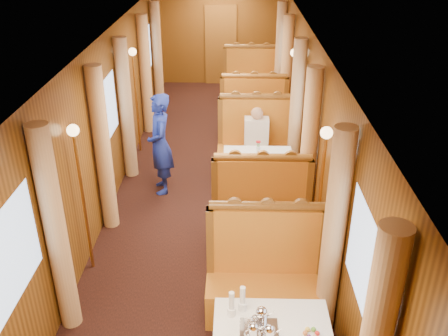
{
  "coord_description": "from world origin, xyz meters",
  "views": [
    {
      "loc": [
        0.4,
        -6.81,
        4.03
      ],
      "look_at": [
        0.26,
        -1.01,
        1.05
      ],
      "focal_mm": 40.0,
      "sensor_mm": 36.0,
      "label": 1
    }
  ],
  "objects_px": {
    "banquette_mid_fwd": "(260,210)",
    "banquette_mid_aft": "(255,147)",
    "banquette_far_aft": "(251,85)",
    "tea_tray": "(259,329)",
    "teapot_left": "(253,333)",
    "fruit_plate": "(311,335)",
    "table_far": "(252,101)",
    "passenger": "(256,135)",
    "rose_vase_far": "(252,77)",
    "teapot_right": "(269,335)",
    "table_mid": "(257,177)",
    "steward": "(160,144)",
    "banquette_far_fwd": "(253,116)",
    "teapot_back": "(261,318)",
    "banquette_near_aft": "(265,280)",
    "rose_vase_mid": "(258,145)"
  },
  "relations": [
    {
      "from": "banquette_mid_fwd",
      "to": "banquette_mid_aft",
      "type": "relative_size",
      "value": 1.0
    },
    {
      "from": "banquette_far_aft",
      "to": "tea_tray",
      "type": "relative_size",
      "value": 3.94
    },
    {
      "from": "teapot_left",
      "to": "fruit_plate",
      "type": "distance_m",
      "value": 0.51
    },
    {
      "from": "table_far",
      "to": "passenger",
      "type": "bearing_deg",
      "value": -90.0
    },
    {
      "from": "rose_vase_far",
      "to": "tea_tray",
      "type": "bearing_deg",
      "value": -90.87
    },
    {
      "from": "banquette_mid_fwd",
      "to": "banquette_far_aft",
      "type": "xyz_separation_m",
      "value": [
        0.0,
        5.53,
        0.0
      ]
    },
    {
      "from": "teapot_left",
      "to": "teapot_right",
      "type": "distance_m",
      "value": 0.14
    },
    {
      "from": "table_mid",
      "to": "banquette_mid_aft",
      "type": "relative_size",
      "value": 0.78
    },
    {
      "from": "table_far",
      "to": "steward",
      "type": "distance_m",
      "value": 3.62
    },
    {
      "from": "banquette_far_fwd",
      "to": "tea_tray",
      "type": "distance_m",
      "value": 6.04
    },
    {
      "from": "table_far",
      "to": "teapot_back",
      "type": "height_order",
      "value": "teapot_back"
    },
    {
      "from": "banquette_mid_aft",
      "to": "banquette_far_aft",
      "type": "distance_m",
      "value": 3.5
    },
    {
      "from": "banquette_near_aft",
      "to": "banquette_mid_aft",
      "type": "distance_m",
      "value": 3.5
    },
    {
      "from": "banquette_mid_fwd",
      "to": "fruit_plate",
      "type": "xyz_separation_m",
      "value": [
        0.33,
        -2.59,
        0.35
      ]
    },
    {
      "from": "teapot_right",
      "to": "rose_vase_mid",
      "type": "relative_size",
      "value": 0.43
    },
    {
      "from": "banquette_far_aft",
      "to": "rose_vase_mid",
      "type": "relative_size",
      "value": 3.72
    },
    {
      "from": "tea_tray",
      "to": "teapot_right",
      "type": "bearing_deg",
      "value": -54.96
    },
    {
      "from": "teapot_back",
      "to": "steward",
      "type": "bearing_deg",
      "value": 94.02
    },
    {
      "from": "banquette_near_aft",
      "to": "passenger",
      "type": "relative_size",
      "value": 1.76
    },
    {
      "from": "banquette_mid_fwd",
      "to": "fruit_plate",
      "type": "relative_size",
      "value": 6.41
    },
    {
      "from": "banquette_near_aft",
      "to": "banquette_far_fwd",
      "type": "height_order",
      "value": "same"
    },
    {
      "from": "banquette_near_aft",
      "to": "banquette_far_fwd",
      "type": "distance_m",
      "value": 4.97
    },
    {
      "from": "fruit_plate",
      "to": "steward",
      "type": "bearing_deg",
      "value": 115.64
    },
    {
      "from": "banquette_far_fwd",
      "to": "tea_tray",
      "type": "relative_size",
      "value": 3.94
    },
    {
      "from": "banquette_mid_fwd",
      "to": "passenger",
      "type": "distance_m",
      "value": 1.85
    },
    {
      "from": "teapot_back",
      "to": "rose_vase_far",
      "type": "height_order",
      "value": "rose_vase_far"
    },
    {
      "from": "banquette_mid_fwd",
      "to": "rose_vase_mid",
      "type": "relative_size",
      "value": 3.72
    },
    {
      "from": "banquette_near_aft",
      "to": "table_mid",
      "type": "relative_size",
      "value": 1.28
    },
    {
      "from": "teapot_left",
      "to": "banquette_far_fwd",
      "type": "bearing_deg",
      "value": 65.96
    },
    {
      "from": "banquette_mid_fwd",
      "to": "banquette_mid_aft",
      "type": "height_order",
      "value": "same"
    },
    {
      "from": "banquette_near_aft",
      "to": "tea_tray",
      "type": "height_order",
      "value": "banquette_near_aft"
    },
    {
      "from": "teapot_right",
      "to": "teapot_back",
      "type": "xyz_separation_m",
      "value": [
        -0.06,
        0.19,
        0.01
      ]
    },
    {
      "from": "teapot_back",
      "to": "table_mid",
      "type": "bearing_deg",
      "value": 71.45
    },
    {
      "from": "table_mid",
      "to": "passenger",
      "type": "bearing_deg",
      "value": 90.0
    },
    {
      "from": "banquette_mid_fwd",
      "to": "teapot_right",
      "type": "xyz_separation_m",
      "value": [
        -0.04,
        -2.64,
        0.39
      ]
    },
    {
      "from": "banquette_far_fwd",
      "to": "teapot_back",
      "type": "height_order",
      "value": "banquette_far_fwd"
    },
    {
      "from": "banquette_near_aft",
      "to": "banquette_far_fwd",
      "type": "relative_size",
      "value": 1.0
    },
    {
      "from": "banquette_near_aft",
      "to": "steward",
      "type": "height_order",
      "value": "steward"
    },
    {
      "from": "banquette_near_aft",
      "to": "teapot_left",
      "type": "relative_size",
      "value": 8.67
    },
    {
      "from": "fruit_plate",
      "to": "passenger",
      "type": "distance_m",
      "value": 4.43
    },
    {
      "from": "banquette_far_fwd",
      "to": "banquette_far_aft",
      "type": "height_order",
      "value": "same"
    },
    {
      "from": "tea_tray",
      "to": "steward",
      "type": "distance_m",
      "value": 4.03
    },
    {
      "from": "banquette_mid_fwd",
      "to": "teapot_back",
      "type": "distance_m",
      "value": 2.49
    },
    {
      "from": "banquette_far_aft",
      "to": "teapot_left",
      "type": "distance_m",
      "value": 8.16
    },
    {
      "from": "banquette_near_aft",
      "to": "steward",
      "type": "distance_m",
      "value": 3.15
    },
    {
      "from": "fruit_plate",
      "to": "passenger",
      "type": "relative_size",
      "value": 0.27
    },
    {
      "from": "banquette_far_fwd",
      "to": "teapot_left",
      "type": "xyz_separation_m",
      "value": [
        -0.18,
        -6.12,
        0.39
      ]
    },
    {
      "from": "teapot_left",
      "to": "banquette_near_aft",
      "type": "bearing_deg",
      "value": 58.89
    },
    {
      "from": "banquette_near_aft",
      "to": "banquette_mid_fwd",
      "type": "bearing_deg",
      "value": 90.0
    },
    {
      "from": "table_far",
      "to": "passenger",
      "type": "height_order",
      "value": "passenger"
    }
  ]
}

